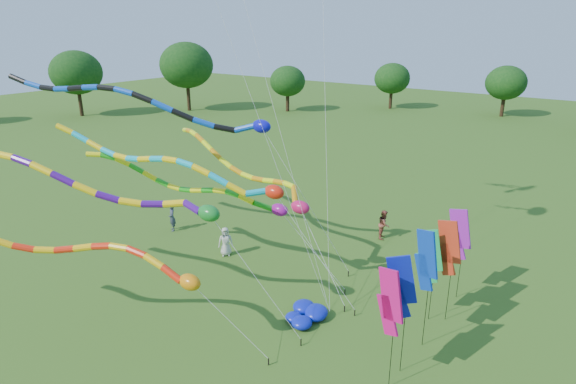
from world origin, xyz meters
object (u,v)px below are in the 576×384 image
Objects in this scene: person_b at (172,217)px; person_c at (384,224)px; tube_kite_red at (88,254)px; person_a at (226,242)px; tube_kite_orange at (250,173)px; blue_nylon_heap at (311,315)px.

person_c reaches higher than person_b.
tube_kite_red is 7.69× the size of person_a.
tube_kite_red is 9.55m from tube_kite_orange.
tube_kite_orange is 8.29m from blue_nylon_heap.
person_b is 12.68m from person_c.
tube_kite_red reaches higher than blue_nylon_heap.
person_b reaches higher than blue_nylon_heap.
blue_nylon_heap is at bearing 170.20° from person_c.
tube_kite_red is at bearing -135.64° from blue_nylon_heap.
tube_kite_red reaches higher than person_b.
person_c is (5.02, 15.47, -2.92)m from tube_kite_red.
tube_kite_orange reaches higher than tube_kite_red.
tube_kite_red is 7.75× the size of blue_nylon_heap.
blue_nylon_heap is 12.38m from person_b.
person_c is at bearing 6.12° from person_a.
tube_kite_orange reaches higher than person_a.
tube_kite_orange is at bearing 123.40° from person_c.
tube_kite_orange is 8.03× the size of person_c.
person_a is 9.26m from person_c.
tube_kite_orange is 4.05m from person_a.
person_c reaches higher than person_a.
person_b is 0.98× the size of person_c.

